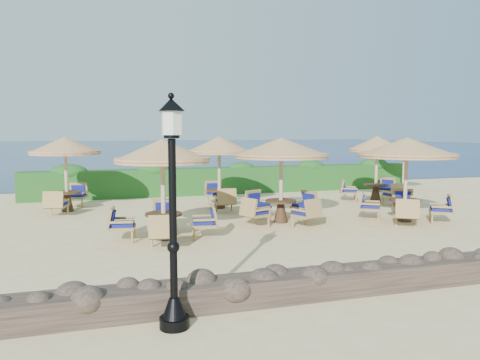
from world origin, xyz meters
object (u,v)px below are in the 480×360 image
at_px(cafe_set_1, 281,163).
at_px(cafe_set_5, 377,158).
at_px(lamp_post, 173,223).
at_px(extra_parasol, 404,146).
at_px(cafe_set_0, 163,174).
at_px(cafe_set_3, 65,157).
at_px(cafe_set_2, 406,162).
at_px(cafe_set_4, 219,157).

height_order(cafe_set_1, cafe_set_5, same).
relative_size(lamp_post, cafe_set_1, 1.13).
relative_size(extra_parasol, cafe_set_0, 0.84).
xyz_separation_m(lamp_post, extra_parasol, (12.60, 12.00, 0.62)).
height_order(lamp_post, cafe_set_3, lamp_post).
xyz_separation_m(lamp_post, cafe_set_5, (9.69, 9.78, 0.21)).
xyz_separation_m(cafe_set_1, cafe_set_2, (3.82, -0.98, 0.02)).
xyz_separation_m(cafe_set_0, cafe_set_3, (-2.71, 5.36, 0.20)).
relative_size(cafe_set_0, cafe_set_3, 1.00).
bearing_deg(lamp_post, extra_parasol, 43.60).
distance_m(cafe_set_1, cafe_set_4, 3.40).
height_order(extra_parasol, cafe_set_0, cafe_set_0).
height_order(lamp_post, cafe_set_1, lamp_post).
bearing_deg(cafe_set_1, cafe_set_0, -161.45).
height_order(cafe_set_1, cafe_set_4, same).
distance_m(extra_parasol, cafe_set_3, 14.75).
distance_m(lamp_post, extra_parasol, 17.41).
height_order(extra_parasol, cafe_set_2, cafe_set_2).
height_order(cafe_set_0, cafe_set_2, same).
bearing_deg(cafe_set_4, cafe_set_2, -39.92).
bearing_deg(cafe_set_3, cafe_set_0, -63.17).
height_order(cafe_set_0, cafe_set_3, same).
bearing_deg(cafe_set_4, cafe_set_3, 170.65).
xyz_separation_m(lamp_post, cafe_set_1, (4.42, 6.91, 0.31)).
bearing_deg(cafe_set_0, extra_parasol, 27.99).
bearing_deg(cafe_set_3, cafe_set_2, -26.03).
xyz_separation_m(cafe_set_2, cafe_set_4, (-4.99, 4.17, 0.03)).
distance_m(cafe_set_0, cafe_set_2, 7.65).
bearing_deg(cafe_set_5, cafe_set_4, 177.19).
distance_m(cafe_set_0, cafe_set_4, 5.21).
xyz_separation_m(extra_parasol, cafe_set_1, (-8.18, -5.09, -0.31)).
bearing_deg(cafe_set_2, extra_parasol, 54.35).
xyz_separation_m(extra_parasol, cafe_set_4, (-9.34, -1.90, -0.26)).
bearing_deg(cafe_set_3, lamp_post, -79.12).
distance_m(cafe_set_1, cafe_set_2, 3.94).
bearing_deg(cafe_set_2, cafe_set_4, 140.08).
relative_size(cafe_set_3, cafe_set_5, 1.04).
bearing_deg(lamp_post, cafe_set_4, 72.13).
relative_size(cafe_set_4, cafe_set_5, 1.03).
xyz_separation_m(extra_parasol, cafe_set_5, (-2.91, -2.22, -0.41)).
distance_m(cafe_set_3, cafe_set_4, 5.44).
bearing_deg(extra_parasol, cafe_set_0, -152.01).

